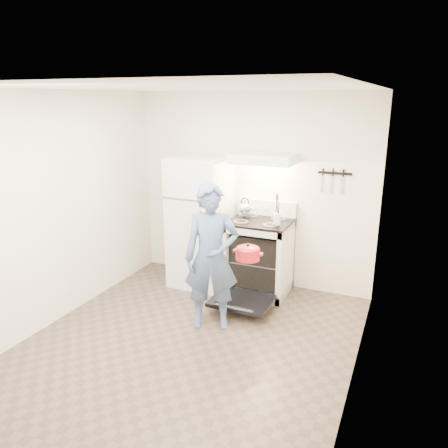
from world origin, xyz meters
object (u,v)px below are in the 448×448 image
(person, at_px, (211,257))
(dutch_oven, at_px, (248,254))
(refrigerator, at_px, (201,222))
(tea_kettle, at_px, (245,207))
(stove_body, at_px, (259,258))

(person, distance_m, dutch_oven, 0.39)
(refrigerator, height_order, tea_kettle, refrigerator)
(refrigerator, relative_size, person, 1.07)
(refrigerator, xyz_separation_m, stove_body, (0.81, 0.02, -0.39))
(refrigerator, distance_m, stove_body, 0.90)
(stove_body, height_order, dutch_oven, stove_body)
(stove_body, xyz_separation_m, tea_kettle, (-0.24, 0.09, 0.62))
(stove_body, xyz_separation_m, dutch_oven, (0.15, -0.81, 0.34))
(refrigerator, height_order, stove_body, refrigerator)
(stove_body, distance_m, person, 1.10)
(stove_body, xyz_separation_m, person, (-0.18, -1.03, 0.33))
(refrigerator, relative_size, dutch_oven, 5.17)
(stove_body, distance_m, tea_kettle, 0.66)
(person, bearing_deg, refrigerator, 99.13)
(refrigerator, height_order, dutch_oven, refrigerator)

